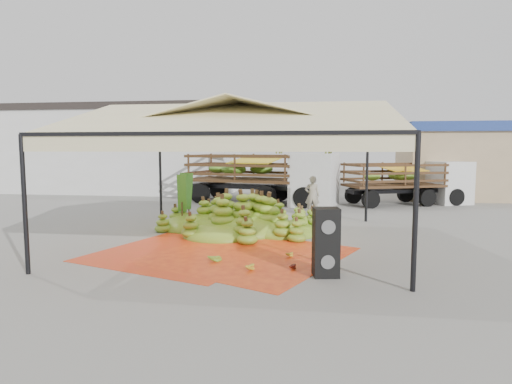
# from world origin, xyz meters

# --- Properties ---
(ground) EXTENTS (90.00, 90.00, 0.00)m
(ground) POSITION_xyz_m (0.00, 0.00, 0.00)
(ground) COLOR slate
(ground) RESTS_ON ground
(canopy_tent) EXTENTS (8.10, 8.10, 4.00)m
(canopy_tent) POSITION_xyz_m (0.00, 0.00, 3.30)
(canopy_tent) COLOR black
(canopy_tent) RESTS_ON ground
(building_white) EXTENTS (14.30, 6.30, 5.40)m
(building_white) POSITION_xyz_m (-10.00, 14.00, 2.71)
(building_white) COLOR silver
(building_white) RESTS_ON ground
(building_tan) EXTENTS (6.30, 5.30, 4.10)m
(building_tan) POSITION_xyz_m (10.00, 13.00, 2.07)
(building_tan) COLOR tan
(building_tan) RESTS_ON ground
(tarp_left) EXTENTS (5.20, 5.08, 0.01)m
(tarp_left) POSITION_xyz_m (-1.25, -1.74, 0.01)
(tarp_left) COLOR red
(tarp_left) RESTS_ON ground
(tarp_right) EXTENTS (5.77, 5.88, 0.01)m
(tarp_right) POSITION_xyz_m (0.48, -1.68, 0.01)
(tarp_right) COLOR #E85115
(tarp_right) RESTS_ON ground
(banana_heap) EXTENTS (6.44, 5.60, 1.23)m
(banana_heap) POSITION_xyz_m (-0.35, 1.47, 0.61)
(banana_heap) COLOR #557C1A
(banana_heap) RESTS_ON ground
(hand_yellow_a) EXTENTS (0.47, 0.42, 0.18)m
(hand_yellow_a) POSITION_xyz_m (1.45, -1.69, 0.09)
(hand_yellow_a) COLOR #AD9722
(hand_yellow_a) RESTS_ON ground
(hand_yellow_b) EXTENTS (0.48, 0.40, 0.21)m
(hand_yellow_b) POSITION_xyz_m (0.63, -3.02, 0.11)
(hand_yellow_b) COLOR gold
(hand_yellow_b) RESTS_ON ground
(hand_red_a) EXTENTS (0.40, 0.34, 0.17)m
(hand_red_a) POSITION_xyz_m (1.58, -2.81, 0.09)
(hand_red_a) COLOR #5D2315
(hand_red_a) RESTS_ON ground
(hand_red_b) EXTENTS (0.60, 0.59, 0.21)m
(hand_red_b) POSITION_xyz_m (2.51, -2.75, 0.11)
(hand_red_b) COLOR #531F13
(hand_red_b) RESTS_ON ground
(hand_green) EXTENTS (0.63, 0.63, 0.22)m
(hand_green) POSITION_xyz_m (-0.28, -2.36, 0.11)
(hand_green) COLOR #366F17
(hand_green) RESTS_ON ground
(hanging_bunches) EXTENTS (1.74, 0.24, 0.20)m
(hanging_bunches) POSITION_xyz_m (1.74, 0.91, 2.62)
(hanging_bunches) COLOR #557919
(hanging_bunches) RESTS_ON ground
(speaker_stack) EXTENTS (0.60, 0.54, 1.46)m
(speaker_stack) POSITION_xyz_m (2.37, -3.25, 0.73)
(speaker_stack) COLOR black
(speaker_stack) RESTS_ON ground
(banana_leaves) EXTENTS (0.96, 1.36, 3.70)m
(banana_leaves) POSITION_xyz_m (-2.58, 2.19, 0.00)
(banana_leaves) COLOR #326D1D
(banana_leaves) RESTS_ON ground
(vendor) EXTENTS (0.63, 0.45, 1.63)m
(vendor) POSITION_xyz_m (1.99, 5.12, 0.81)
(vendor) COLOR gray
(vendor) RESTS_ON ground
(truck_left) EXTENTS (7.70, 4.03, 2.52)m
(truck_left) POSITION_xyz_m (-0.27, 8.84, 1.55)
(truck_left) COLOR #4C3319
(truck_left) RESTS_ON ground
(truck_right) EXTENTS (6.42, 4.12, 2.09)m
(truck_right) POSITION_xyz_m (6.77, 9.50, 1.29)
(truck_right) COLOR #462B17
(truck_right) RESTS_ON ground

